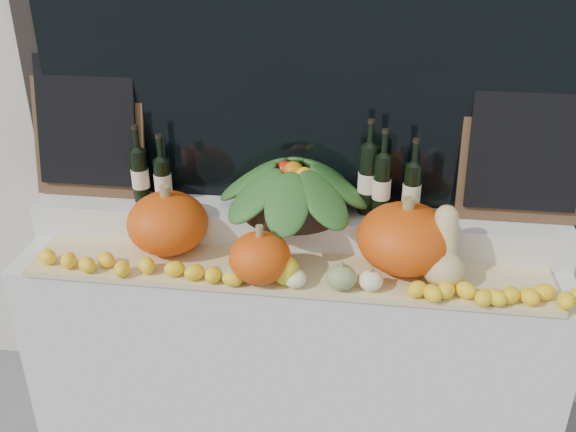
{
  "coord_description": "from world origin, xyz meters",
  "views": [
    {
      "loc": [
        0.3,
        -0.78,
        2.27
      ],
      "look_at": [
        0.0,
        1.45,
        1.12
      ],
      "focal_mm": 40.0,
      "sensor_mm": 36.0,
      "label": 1
    }
  ],
  "objects": [
    {
      "name": "straw_bedding",
      "position": [
        0.0,
        1.4,
        0.89
      ],
      "size": [
        2.1,
        0.32,
        0.02
      ],
      "primitive_type": "cube",
      "color": "tan",
      "rests_on": "display_sill"
    },
    {
      "name": "wine_bottle_near_left",
      "position": [
        -0.58,
        1.68,
        1.14
      ],
      "size": [
        0.08,
        0.08,
        0.31
      ],
      "color": "black",
      "rests_on": "rear_tier"
    },
    {
      "name": "rear_tier",
      "position": [
        0.0,
        1.68,
        0.96
      ],
      "size": [
        2.3,
        0.25,
        0.16
      ],
      "primitive_type": "cube",
      "color": "silver",
      "rests_on": "display_sill"
    },
    {
      "name": "wine_bottle_tall",
      "position": [
        0.3,
        1.69,
        1.19
      ],
      "size": [
        0.08,
        0.08,
        0.41
      ],
      "color": "black",
      "rests_on": "rear_tier"
    },
    {
      "name": "pumpkin_center",
      "position": [
        -0.09,
        1.31,
        1.0
      ],
      "size": [
        0.25,
        0.25,
        0.2
      ],
      "primitive_type": "ellipsoid",
      "rotation": [
        0.0,
        0.0,
        0.05
      ],
      "color": "#D84C0B",
      "rests_on": "straw_bedding"
    },
    {
      "name": "chalkboard_left",
      "position": [
        -0.92,
        1.74,
        1.36
      ],
      "size": [
        0.5,
        0.15,
        0.61
      ],
      "rotation": [
        -0.2,
        0.0,
        0.0
      ],
      "color": "#4C331E",
      "rests_on": "rear_tier"
    },
    {
      "name": "lemon_heap",
      "position": [
        0.0,
        1.29,
        0.94
      ],
      "size": [
        2.2,
        0.16,
        0.06
      ],
      "primitive_type": null,
      "color": "yellow",
      "rests_on": "straw_bedding"
    },
    {
      "name": "wine_bottle_far_right",
      "position": [
        0.49,
        1.68,
        1.16
      ],
      "size": [
        0.08,
        0.08,
        0.34
      ],
      "color": "black",
      "rests_on": "rear_tier"
    },
    {
      "name": "decorative_gourds",
      "position": [
        0.1,
        1.29,
        0.95
      ],
      "size": [
        0.62,
        0.12,
        0.14
      ],
      "color": "#35601C",
      "rests_on": "straw_bedding"
    },
    {
      "name": "chalkboard_right",
      "position": [
        0.92,
        1.74,
        1.36
      ],
      "size": [
        0.5,
        0.15,
        0.61
      ],
      "rotation": [
        -0.2,
        0.0,
        0.0
      ],
      "color": "#4C331E",
      "rests_on": "rear_tier"
    },
    {
      "name": "pumpkin_left",
      "position": [
        -0.51,
        1.49,
        1.03
      ],
      "size": [
        0.38,
        0.38,
        0.26
      ],
      "primitive_type": "ellipsoid",
      "rotation": [
        0.0,
        0.0,
        0.12
      ],
      "color": "#D84C0B",
      "rests_on": "straw_bedding"
    },
    {
      "name": "wine_bottle_far_left",
      "position": [
        -0.68,
        1.67,
        1.16
      ],
      "size": [
        0.08,
        0.08,
        0.35
      ],
      "color": "black",
      "rests_on": "rear_tier"
    },
    {
      "name": "produce_bowl",
      "position": [
        -0.01,
        1.66,
        1.15
      ],
      "size": [
        0.69,
        0.69,
        0.23
      ],
      "color": "black",
      "rests_on": "rear_tier"
    },
    {
      "name": "display_sill",
      "position": [
        0.0,
        1.52,
        0.44
      ],
      "size": [
        2.3,
        0.55,
        0.88
      ],
      "primitive_type": "cube",
      "color": "silver",
      "rests_on": "ground"
    },
    {
      "name": "butternut_squash",
      "position": [
        0.61,
        1.39,
        1.02
      ],
      "size": [
        0.16,
        0.21,
        0.3
      ],
      "color": "tan",
      "rests_on": "straw_bedding"
    },
    {
      "name": "wine_bottle_near_right",
      "position": [
        0.36,
        1.66,
        1.18
      ],
      "size": [
        0.08,
        0.08,
        0.38
      ],
      "color": "black",
      "rests_on": "rear_tier"
    },
    {
      "name": "pumpkin_right",
      "position": [
        0.46,
        1.47,
        1.04
      ],
      "size": [
        0.5,
        0.5,
        0.27
      ],
      "primitive_type": "ellipsoid",
      "rotation": [
        0.0,
        0.0,
        0.39
      ],
      "color": "#D84C0B",
      "rests_on": "straw_bedding"
    }
  ]
}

